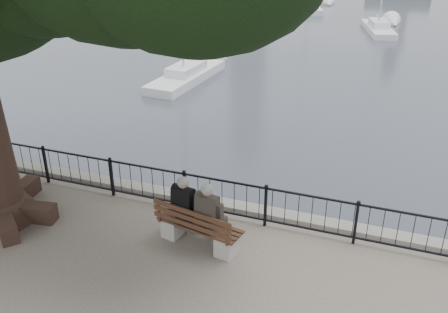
% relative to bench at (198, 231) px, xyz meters
% --- Properties ---
extents(harbor, '(260.00, 260.00, 1.20)m').
position_rel_bench_xyz_m(harbor, '(0.15, 1.71, -0.85)').
color(harbor, slate).
rests_on(harbor, ground).
extents(railing, '(22.06, 0.06, 1.00)m').
position_rel_bench_xyz_m(railing, '(0.15, 1.21, 0.21)').
color(railing, black).
rests_on(railing, ground).
extents(bench, '(1.98, 0.92, 1.01)m').
position_rel_bench_xyz_m(bench, '(0.00, 0.00, 0.00)').
color(bench, gray).
rests_on(bench, ground).
extents(person_left, '(0.54, 0.85, 1.60)m').
position_rel_bench_xyz_m(person_left, '(-0.30, 0.17, 0.38)').
color(person_left, black).
rests_on(person_left, ground).
extents(person_right, '(0.54, 0.85, 1.60)m').
position_rel_bench_xyz_m(person_right, '(0.29, 0.06, 0.38)').
color(person_right, black).
rests_on(person_right, ground).
extents(sailboat_a, '(2.00, 5.83, 10.81)m').
position_rel_bench_xyz_m(sailboat_a, '(-6.39, 13.66, -1.04)').
color(sailboat_a, white).
rests_on(sailboat_a, ground).
extents(sailboat_e, '(2.62, 5.74, 11.50)m').
position_rel_bench_xyz_m(sailboat_e, '(-11.84, 24.80, -1.02)').
color(sailboat_e, white).
rests_on(sailboat_e, ground).
extents(sailboat_f, '(2.92, 5.67, 10.67)m').
position_rel_bench_xyz_m(sailboat_f, '(1.60, 28.71, -1.04)').
color(sailboat_f, white).
rests_on(sailboat_f, ground).
extents(sailboat_h, '(3.54, 6.25, 14.09)m').
position_rel_bench_xyz_m(sailboat_h, '(-4.85, 36.05, -0.96)').
color(sailboat_h, white).
rests_on(sailboat_h, ground).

